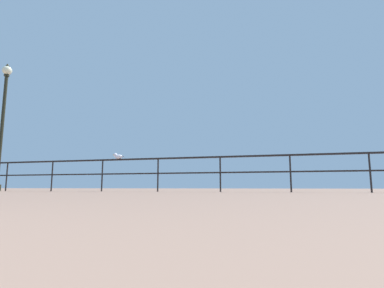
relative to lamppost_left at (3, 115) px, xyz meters
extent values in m
cube|color=black|center=(7.96, -0.20, -1.74)|extent=(22.01, 0.05, 0.05)
cube|color=black|center=(7.96, -0.20, -2.17)|extent=(22.01, 0.04, 0.04)
cylinder|color=black|center=(0.62, -0.20, -2.22)|extent=(0.04, 0.04, 0.96)
cylinder|color=black|center=(2.45, -0.20, -2.22)|extent=(0.04, 0.04, 0.96)
cylinder|color=black|center=(4.29, -0.20, -2.22)|extent=(0.04, 0.04, 0.96)
cylinder|color=black|center=(6.12, -0.20, -2.22)|extent=(0.04, 0.04, 0.96)
cylinder|color=black|center=(7.96, -0.20, -2.22)|extent=(0.04, 0.04, 0.96)
cylinder|color=black|center=(9.79, -0.20, -2.22)|extent=(0.04, 0.04, 0.96)
cylinder|color=black|center=(11.62, -0.20, -2.22)|extent=(0.04, 0.04, 0.96)
cylinder|color=black|center=(0.00, 0.00, -0.51)|extent=(0.11, 0.11, 3.95)
cylinder|color=black|center=(0.00, 0.00, 1.50)|extent=(0.18, 0.18, 0.06)
sphere|color=#E9E8C0|center=(0.00, 0.00, 1.69)|extent=(0.33, 0.33, 0.33)
cone|color=black|center=(0.00, 0.00, 1.91)|extent=(0.14, 0.14, 0.10)
ellipsoid|color=white|center=(4.83, -0.20, -1.65)|extent=(0.25, 0.17, 0.13)
ellipsoid|color=gray|center=(4.83, -0.20, -1.63)|extent=(0.23, 0.13, 0.05)
sphere|color=white|center=(4.72, -0.21, -1.59)|extent=(0.11, 0.11, 0.11)
cone|color=gold|center=(4.65, -0.22, -1.59)|extent=(0.05, 0.05, 0.04)
cube|color=gray|center=(4.96, -0.18, -1.65)|extent=(0.09, 0.07, 0.02)
camera|label=1|loc=(9.46, -8.43, -2.57)|focal=28.35mm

